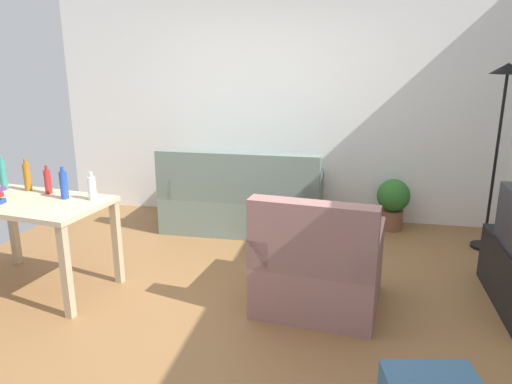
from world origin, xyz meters
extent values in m
cube|color=olive|center=(0.00, 0.00, -0.01)|extent=(5.20, 4.40, 0.02)
cube|color=white|center=(0.00, 2.20, 1.35)|extent=(5.20, 0.10, 2.70)
cube|color=slate|center=(-0.26, 1.65, 0.20)|extent=(1.71, 0.84, 0.40)
cube|color=slate|center=(-0.26, 1.31, 0.66)|extent=(1.71, 0.16, 0.52)
cube|color=slate|center=(0.51, 1.65, 0.51)|extent=(0.16, 0.84, 0.22)
cube|color=slate|center=(-1.04, 1.65, 0.51)|extent=(0.16, 0.84, 0.22)
cylinder|color=black|center=(2.25, 1.52, 0.01)|extent=(0.26, 0.26, 0.03)
cylinder|color=black|center=(2.25, 1.52, 0.87)|extent=(0.03, 0.03, 1.68)
cone|color=black|center=(2.25, 1.52, 1.76)|extent=(0.32, 0.32, 0.10)
cube|color=#C6B28E|center=(-1.61, -0.13, 0.74)|extent=(1.29, 0.87, 0.04)
cube|color=tan|center=(-1.10, -0.52, 0.36)|extent=(0.07, 0.07, 0.72)
cube|color=tan|center=(-2.12, 0.26, 0.36)|extent=(0.07, 0.07, 0.72)
cube|color=tan|center=(-1.01, 0.10, 0.36)|extent=(0.07, 0.07, 0.72)
cylinder|color=brown|center=(1.36, 1.90, 0.11)|extent=(0.24, 0.24, 0.22)
sphere|color=#2D6B28|center=(1.36, 1.90, 0.39)|extent=(0.36, 0.36, 0.36)
cube|color=#996B66|center=(0.69, 0.07, 0.20)|extent=(0.99, 0.94, 0.40)
cube|color=#8C625D|center=(0.64, -0.27, 0.66)|extent=(0.91, 0.27, 0.52)
cube|color=#926661|center=(1.05, 0.03, 0.51)|extent=(0.26, 0.85, 0.22)
cube|color=#926661|center=(0.32, 0.11, 0.51)|extent=(0.26, 0.85, 0.22)
cylinder|color=teal|center=(-2.03, 0.12, 0.89)|extent=(0.06, 0.06, 0.25)
cylinder|color=teal|center=(-2.03, 0.12, 1.03)|extent=(0.03, 0.03, 0.04)
cylinder|color=#9E6019|center=(-1.81, 0.14, 0.88)|extent=(0.06, 0.06, 0.24)
cylinder|color=#9E6019|center=(-1.81, 0.14, 1.02)|extent=(0.03, 0.03, 0.04)
cylinder|color=#AD2323|center=(-1.59, 0.09, 0.86)|extent=(0.06, 0.06, 0.20)
cylinder|color=#AD2323|center=(-1.59, 0.09, 0.98)|extent=(0.02, 0.02, 0.04)
cylinder|color=#2347A3|center=(-1.37, -0.02, 0.87)|extent=(0.06, 0.06, 0.22)
cylinder|color=#2347A3|center=(-1.37, -0.02, 1.00)|extent=(0.03, 0.03, 0.04)
cylinder|color=silver|center=(-1.13, -0.01, 0.85)|extent=(0.06, 0.06, 0.19)
cylinder|color=silver|center=(-1.13, -0.01, 0.97)|extent=(0.03, 0.03, 0.04)
camera|label=1|loc=(0.87, -3.42, 1.88)|focal=34.09mm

